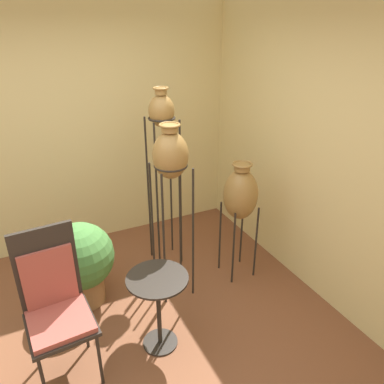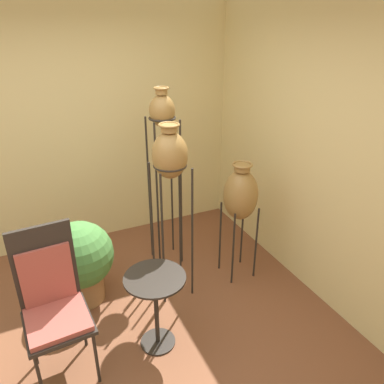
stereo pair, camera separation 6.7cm
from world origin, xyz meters
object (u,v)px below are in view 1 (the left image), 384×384
at_px(vase_stand_short, 240,195).
at_px(chair, 55,300).
at_px(potted_plant, 81,261).
at_px(side_table, 158,297).
at_px(vase_stand_tall, 162,120).
at_px(vase_stand_medium, 171,159).

xyz_separation_m(vase_stand_short, chair, (-1.81, -0.44, -0.26)).
bearing_deg(chair, potted_plant, 63.46).
height_order(vase_stand_short, side_table, vase_stand_short).
height_order(chair, potted_plant, chair).
bearing_deg(potted_plant, vase_stand_tall, 17.24).
bearing_deg(vase_stand_short, vase_stand_medium, 177.52).
relative_size(vase_stand_short, chair, 1.05).
bearing_deg(potted_plant, side_table, -60.97).
bearing_deg(potted_plant, chair, -112.64).
height_order(vase_stand_medium, vase_stand_short, vase_stand_medium).
height_order(side_table, potted_plant, potted_plant).
bearing_deg(vase_stand_tall, potted_plant, -162.76).
relative_size(side_table, potted_plant, 0.83).
xyz_separation_m(vase_stand_medium, vase_stand_short, (0.71, -0.03, -0.47)).
height_order(vase_stand_tall, potted_plant, vase_stand_tall).
distance_m(vase_stand_short, chair, 1.88).
relative_size(vase_stand_medium, chair, 1.43).
relative_size(vase_stand_medium, vase_stand_short, 1.36).
xyz_separation_m(vase_stand_tall, potted_plant, (-0.95, -0.29, -1.12)).
xyz_separation_m(chair, side_table, (0.73, -0.11, -0.16)).
height_order(vase_stand_medium, chair, vase_stand_medium).
relative_size(vase_stand_medium, potted_plant, 2.07).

